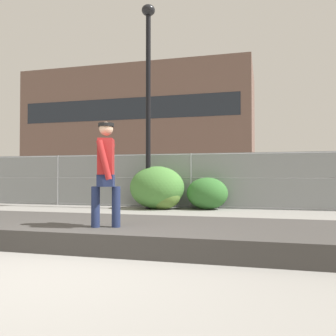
{
  "coord_description": "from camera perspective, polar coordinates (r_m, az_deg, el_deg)",
  "views": [
    {
      "loc": [
        2.4,
        -3.55,
        1.09
      ],
      "look_at": [
        0.69,
        2.88,
        1.23
      ],
      "focal_mm": 38.65,
      "sensor_mm": 36.0,
      "label": 1
    }
  ],
  "objects": [
    {
      "name": "ground_plane",
      "position": [
        4.42,
        -19.28,
        -15.4
      ],
      "size": [
        120.0,
        120.0,
        0.0
      ],
      "primitive_type": "plane",
      "color": "gray"
    },
    {
      "name": "gravel_berm",
      "position": [
        6.19,
        -8.24,
        -9.88
      ],
      "size": [
        14.77,
        2.45,
        0.31
      ],
      "primitive_type": "cube",
      "color": "#3D3A38",
      "rests_on": "ground_plane"
    },
    {
      "name": "skateboard",
      "position": [
        5.63,
        -9.8,
        -11.74
      ],
      "size": [
        0.82,
        0.44,
        0.07
      ],
      "color": "black",
      "rests_on": "ground_plane"
    },
    {
      "name": "skater",
      "position": [
        5.54,
        -9.76,
        -0.85
      ],
      "size": [
        0.72,
        0.62,
        1.83
      ],
      "color": "#B2ADA8",
      "rests_on": "skateboard"
    },
    {
      "name": "chain_fence",
      "position": [
        12.29,
        3.61,
        -1.95
      ],
      "size": [
        20.4,
        0.06,
        1.85
      ],
      "color": "gray",
      "rests_on": "ground_plane"
    },
    {
      "name": "street_lamp",
      "position": [
        12.19,
        -3.13,
        13.5
      ],
      "size": [
        0.44,
        0.44,
        6.72
      ],
      "color": "black",
      "rests_on": "ground_plane"
    },
    {
      "name": "parked_car_near",
      "position": [
        16.92,
        -14.92,
        -2.04
      ],
      "size": [
        4.49,
        2.13,
        1.66
      ],
      "color": "#B7BABF",
      "rests_on": "ground_plane"
    },
    {
      "name": "library_building",
      "position": [
        48.25,
        -3.88,
        5.95
      ],
      "size": [
        28.38,
        12.88,
        14.23
      ],
      "color": "brown",
      "rests_on": "ground_plane"
    },
    {
      "name": "shrub_left",
      "position": [
        11.9,
        -1.76,
        -3.09
      ],
      "size": [
        1.81,
        1.48,
        1.4
      ],
      "color": "#477F38",
      "rests_on": "ground_plane"
    },
    {
      "name": "shrub_center",
      "position": [
        11.74,
        -0.78,
        -4.36
      ],
      "size": [
        1.15,
        0.94,
        0.89
      ],
      "color": "#567A33",
      "rests_on": "ground_plane"
    },
    {
      "name": "shrub_right",
      "position": [
        11.78,
        6.2,
        -4.0
      ],
      "size": [
        1.34,
        1.09,
        1.03
      ],
      "color": "#336B2D",
      "rests_on": "ground_plane"
    }
  ]
}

